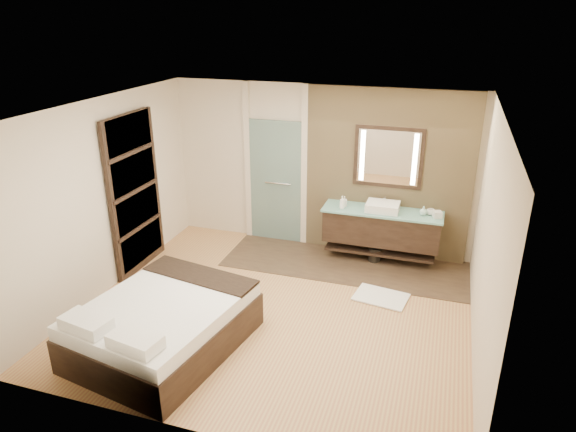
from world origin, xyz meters
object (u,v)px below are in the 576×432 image
(vanity, at_px, (381,227))
(bed, at_px, (163,325))
(mirror_unit, at_px, (388,157))
(waste_bin, at_px, (374,254))

(vanity, relative_size, bed, 0.84)
(mirror_unit, distance_m, waste_bin, 1.56)
(bed, height_order, waste_bin, bed)
(bed, bearing_deg, vanity, 65.57)
(vanity, height_order, bed, vanity)
(mirror_unit, xyz_separation_m, bed, (-2.11, -3.31, -1.34))
(bed, bearing_deg, waste_bin, 65.85)
(waste_bin, bearing_deg, vanity, 44.73)
(bed, xyz_separation_m, waste_bin, (2.04, 3.01, -0.19))
(mirror_unit, bearing_deg, bed, -122.49)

